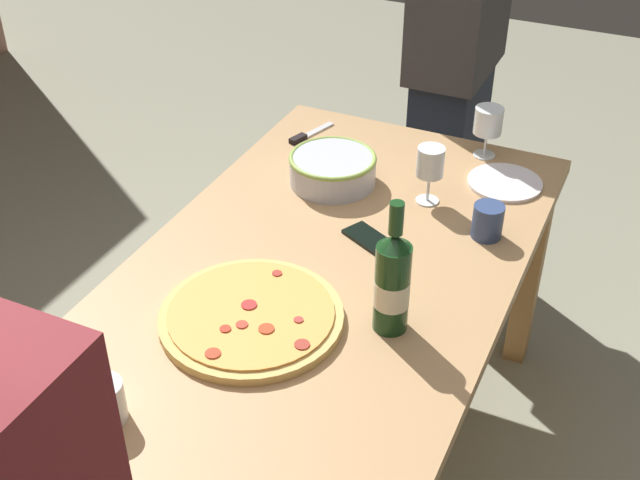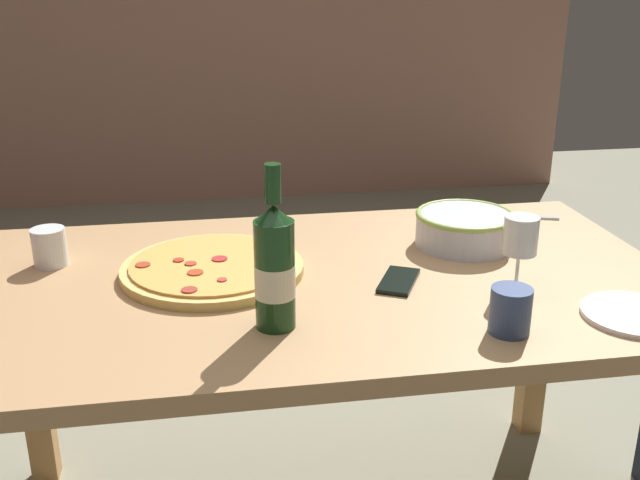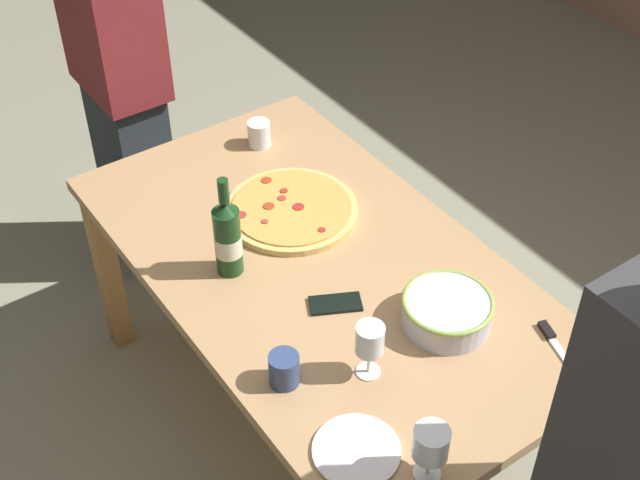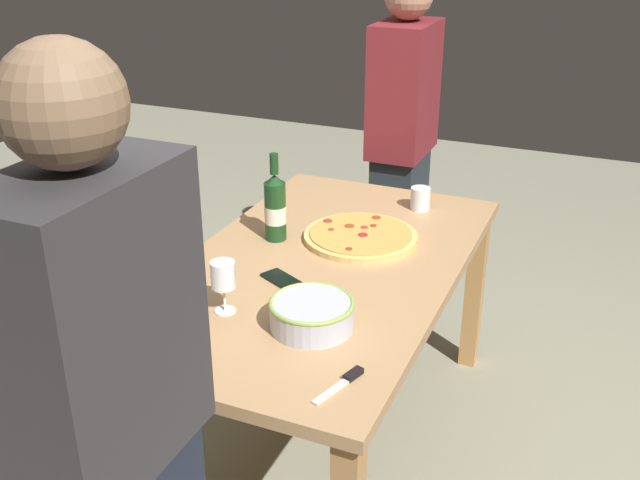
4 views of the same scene
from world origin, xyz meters
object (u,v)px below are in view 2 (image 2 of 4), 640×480
object	(u,v)px
wine_glass_near_pizza	(520,237)
cup_amber	(510,311)
cup_ceramic	(49,247)
side_plate	(635,315)
pizza_knife	(515,215)
wine_bottle	(275,267)
cell_phone	(399,281)
pizza	(213,268)
serving_bowl	(465,227)
dining_table	(320,314)

from	to	relation	value
wine_glass_near_pizza	cup_amber	size ratio (longest dim) A/B	1.80
cup_ceramic	side_plate	world-z (taller)	cup_ceramic
cup_amber	pizza_knife	xyz separation A→B (m)	(0.30, 0.65, -0.04)
wine_bottle	wine_glass_near_pizza	bearing A→B (deg)	9.90
cup_ceramic	cell_phone	size ratio (longest dim) A/B	0.62
pizza	cup_amber	world-z (taller)	cup_amber
cup_ceramic	pizza_knife	bearing A→B (deg)	7.28
pizza	side_plate	xyz separation A→B (m)	(0.82, -0.36, -0.01)
pizza	pizza_knife	distance (m)	0.88
wine_glass_near_pizza	cell_phone	size ratio (longest dim) A/B	1.14
cell_phone	pizza_knife	xyz separation A→B (m)	(0.44, 0.39, 0.00)
side_plate	cell_phone	world-z (taller)	same
wine_glass_near_pizza	cup_amber	bearing A→B (deg)	-116.98
cup_ceramic	pizza_knife	distance (m)	1.22
serving_bowl	pizza_knife	distance (m)	0.29
wine_glass_near_pizza	pizza	bearing A→B (deg)	163.31
wine_bottle	side_plate	size ratio (longest dim) A/B	1.54
wine_glass_near_pizza	cup_amber	world-z (taller)	wine_glass_near_pizza
serving_bowl	cup_amber	bearing A→B (deg)	-99.61
side_plate	pizza_knife	distance (m)	0.63
cup_amber	serving_bowl	bearing A→B (deg)	80.39
cup_ceramic	pizza_knife	xyz separation A→B (m)	(1.21, 0.15, -0.04)
cup_ceramic	side_plate	bearing A→B (deg)	-21.81
wine_glass_near_pizza	side_plate	world-z (taller)	wine_glass_near_pizza
pizza	side_plate	size ratio (longest dim) A/B	1.97
side_plate	pizza	bearing A→B (deg)	156.16
wine_glass_near_pizza	side_plate	xyz separation A→B (m)	(0.18, -0.17, -0.11)
serving_bowl	cell_phone	bearing A→B (deg)	-137.56
serving_bowl	wine_glass_near_pizza	size ratio (longest dim) A/B	1.50
cup_amber	wine_glass_near_pizza	bearing A→B (deg)	63.02
cup_ceramic	cell_phone	xyz separation A→B (m)	(0.77, -0.24, -0.04)
serving_bowl	cup_amber	distance (m)	0.47
cup_ceramic	pizza_knife	world-z (taller)	cup_ceramic
dining_table	pizza_knife	distance (m)	0.69
cup_amber	dining_table	bearing A→B (deg)	133.58
pizza	cell_phone	distance (m)	0.42
dining_table	pizza	xyz separation A→B (m)	(-0.24, 0.06, 0.11)
pizza	serving_bowl	bearing A→B (deg)	7.48
wine_glass_near_pizza	cell_phone	world-z (taller)	wine_glass_near_pizza
serving_bowl	wine_bottle	distance (m)	0.64
wine_bottle	cup_amber	bearing A→B (deg)	-12.75
cell_phone	pizza_knife	size ratio (longest dim) A/B	0.79
wine_glass_near_pizza	cup_ceramic	size ratio (longest dim) A/B	1.83
cup_amber	cup_ceramic	distance (m)	1.04
wine_bottle	wine_glass_near_pizza	distance (m)	0.54
wine_bottle	pizza_knife	bearing A→B (deg)	37.25
wine_bottle	pizza_knife	xyz separation A→B (m)	(0.73, 0.55, -0.12)
cup_amber	cell_phone	distance (m)	0.30
dining_table	pizza_knife	xyz separation A→B (m)	(0.60, 0.33, 0.10)
cell_phone	dining_table	bearing A→B (deg)	-174.03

